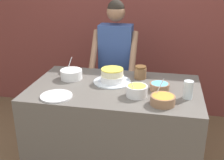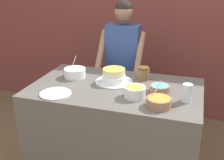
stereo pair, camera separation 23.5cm
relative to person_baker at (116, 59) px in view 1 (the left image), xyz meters
The scene contains 11 objects.
wall_back 0.88m from the person_baker, 81.24° to the left, with size 10.00×0.05×2.60m.
counter 0.87m from the person_baker, 79.75° to the right, with size 1.46×0.87×0.95m.
person_baker is the anchor object (origin of this frame).
cake 0.60m from the person_baker, 82.16° to the right, with size 0.34×0.34×0.13m.
frosting_bowl_orange 1.10m from the person_baker, 60.67° to the right, with size 0.19×0.19×0.18m.
frosting_bowl_blue 0.85m from the person_baker, 53.74° to the right, with size 0.16×0.16×0.06m.
frosting_bowl_white 0.66m from the person_baker, 117.90° to the right, with size 0.20×0.20×0.19m.
frosting_bowl_yellow 0.91m from the person_baker, 68.64° to the right, with size 0.17×0.17×0.14m.
drinking_glass 1.09m from the person_baker, 48.02° to the right, with size 0.08×0.08×0.14m.
ceramic_plate 1.03m from the person_baker, 106.55° to the right, with size 0.26×0.26×0.01m.
stoneware_jar 0.55m from the person_baker, 54.44° to the right, with size 0.11×0.11×0.12m.
Camera 1 is at (0.42, -1.76, 1.89)m, focal length 45.00 mm.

